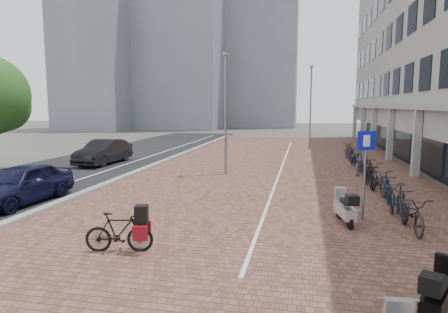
% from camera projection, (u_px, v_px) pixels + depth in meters
% --- Properties ---
extents(ground, '(140.00, 140.00, 0.00)m').
position_uv_depth(ground, '(182.00, 228.00, 11.20)').
color(ground, '#474442').
rests_on(ground, ground).
extents(plaza_brick, '(14.50, 42.00, 0.04)m').
position_uv_depth(plaza_brick, '(279.00, 166.00, 22.45)').
color(plaza_brick, brown).
rests_on(plaza_brick, ground).
extents(street_asphalt, '(8.00, 50.00, 0.03)m').
position_uv_depth(street_asphalt, '(105.00, 161.00, 24.65)').
color(street_asphalt, black).
rests_on(street_asphalt, ground).
extents(curb, '(0.35, 42.00, 0.14)m').
position_uv_depth(curb, '(163.00, 162.00, 23.86)').
color(curb, gray).
rests_on(curb, ground).
extents(lane_line, '(0.12, 44.00, 0.00)m').
position_uv_depth(lane_line, '(134.00, 162.00, 24.25)').
color(lane_line, white).
rests_on(lane_line, street_asphalt).
extents(parking_line, '(0.10, 30.00, 0.00)m').
position_uv_depth(parking_line, '(282.00, 166.00, 22.40)').
color(parking_line, white).
rests_on(parking_line, plaza_brick).
extents(bg_towers, '(33.00, 23.00, 32.00)m').
position_uv_depth(bg_towers, '(189.00, 37.00, 59.76)').
color(bg_towers, gray).
rests_on(bg_towers, ground).
extents(car_navy, '(1.93, 4.29, 1.43)m').
position_uv_depth(car_navy, '(22.00, 184.00, 13.90)').
color(car_navy, black).
rests_on(car_navy, ground).
extents(car_dark, '(1.75, 4.52, 1.47)m').
position_uv_depth(car_dark, '(104.00, 152.00, 23.31)').
color(car_dark, black).
rests_on(car_dark, ground).
extents(hero_bike, '(1.69, 0.79, 1.15)m').
position_uv_depth(hero_bike, '(119.00, 232.00, 9.25)').
color(hero_bike, black).
rests_on(hero_bike, ground).
extents(scooter_front, '(0.75, 1.57, 1.03)m').
position_uv_depth(scooter_front, '(345.00, 207.00, 11.43)').
color(scooter_front, '#B9BABF').
rests_on(scooter_front, ground).
extents(scooter_mid, '(1.07, 1.51, 1.00)m').
position_uv_depth(scooter_mid, '(438.00, 292.00, 6.26)').
color(scooter_mid, black).
rests_on(scooter_mid, ground).
extents(parking_sign, '(0.55, 0.23, 2.75)m').
position_uv_depth(parking_sign, '(365.00, 160.00, 11.62)').
color(parking_sign, slate).
rests_on(parking_sign, ground).
extents(lamp_near, '(0.12, 0.12, 6.01)m').
position_uv_depth(lamp_near, '(226.00, 116.00, 19.41)').
color(lamp_near, gray).
rests_on(lamp_near, ground).
extents(lamp_far, '(0.12, 0.12, 6.55)m').
position_uv_depth(lamp_far, '(310.00, 108.00, 30.89)').
color(lamp_far, gray).
rests_on(lamp_far, ground).
extents(bike_row, '(1.25, 18.11, 1.05)m').
position_uv_depth(bike_row, '(365.00, 168.00, 18.65)').
color(bike_row, black).
rests_on(bike_row, ground).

